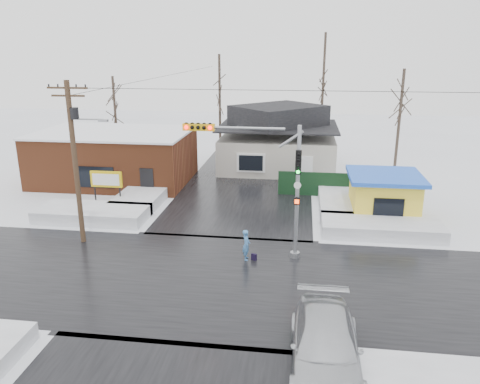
# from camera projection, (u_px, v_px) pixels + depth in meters

# --- Properties ---
(ground) EXTENTS (120.00, 120.00, 0.00)m
(ground) POSITION_uv_depth(u_px,v_px,m) (209.00, 279.00, 22.34)
(ground) COLOR white
(ground) RESTS_ON ground
(road_ns) EXTENTS (10.00, 120.00, 0.02)m
(road_ns) POSITION_uv_depth(u_px,v_px,m) (209.00, 279.00, 22.33)
(road_ns) COLOR black
(road_ns) RESTS_ON ground
(road_ew) EXTENTS (120.00, 10.00, 0.02)m
(road_ew) POSITION_uv_depth(u_px,v_px,m) (209.00, 279.00, 22.33)
(road_ew) COLOR black
(road_ew) RESTS_ON ground
(snowbank_nw) EXTENTS (7.00, 3.00, 0.80)m
(snowbank_nw) POSITION_uv_depth(u_px,v_px,m) (93.00, 214.00, 29.98)
(snowbank_nw) COLOR white
(snowbank_nw) RESTS_ON ground
(snowbank_ne) EXTENTS (7.00, 3.00, 0.80)m
(snowbank_ne) POSITION_uv_depth(u_px,v_px,m) (381.00, 227.00, 27.71)
(snowbank_ne) COLOR white
(snowbank_ne) RESTS_ON ground
(snowbank_nside_w) EXTENTS (3.00, 8.00, 0.80)m
(snowbank_nside_w) POSITION_uv_depth(u_px,v_px,m) (148.00, 192.00, 34.46)
(snowbank_nside_w) COLOR white
(snowbank_nside_w) RESTS_ON ground
(snowbank_nside_e) EXTENTS (3.00, 8.00, 0.80)m
(snowbank_nside_e) POSITION_uv_depth(u_px,v_px,m) (341.00, 200.00, 32.69)
(snowbank_nside_e) COLOR white
(snowbank_nside_e) RESTS_ON ground
(traffic_signal) EXTENTS (6.05, 0.68, 7.00)m
(traffic_signal) POSITION_uv_depth(u_px,v_px,m) (267.00, 173.00, 23.49)
(traffic_signal) COLOR gray
(traffic_signal) RESTS_ON ground
(utility_pole) EXTENTS (3.15, 0.44, 9.00)m
(utility_pole) POSITION_uv_depth(u_px,v_px,m) (75.00, 154.00, 25.14)
(utility_pole) COLOR #382619
(utility_pole) RESTS_ON ground
(brick_building) EXTENTS (12.20, 8.20, 4.12)m
(brick_building) POSITION_uv_depth(u_px,v_px,m) (115.00, 156.00, 38.26)
(brick_building) COLOR brown
(brick_building) RESTS_ON ground
(marquee_sign) EXTENTS (2.20, 0.21, 2.55)m
(marquee_sign) POSITION_uv_depth(u_px,v_px,m) (106.00, 180.00, 31.89)
(marquee_sign) COLOR black
(marquee_sign) RESTS_ON ground
(house) EXTENTS (10.40, 8.40, 5.76)m
(house) POSITION_uv_depth(u_px,v_px,m) (278.00, 140.00, 42.13)
(house) COLOR beige
(house) RESTS_ON ground
(kiosk) EXTENTS (4.60, 4.60, 2.88)m
(kiosk) POSITION_uv_depth(u_px,v_px,m) (383.00, 195.00, 30.16)
(kiosk) COLOR yellow
(kiosk) RESTS_ON ground
(fence) EXTENTS (8.00, 0.12, 1.80)m
(fence) POSITION_uv_depth(u_px,v_px,m) (332.00, 185.00, 34.50)
(fence) COLOR black
(fence) RESTS_ON ground
(tree_far_left) EXTENTS (3.00, 3.00, 10.00)m
(tree_far_left) POSITION_uv_depth(u_px,v_px,m) (219.00, 76.00, 45.10)
(tree_far_left) COLOR #332821
(tree_far_left) RESTS_ON ground
(tree_far_mid) EXTENTS (3.00, 3.00, 12.00)m
(tree_far_mid) POSITION_uv_depth(u_px,v_px,m) (324.00, 59.00, 45.26)
(tree_far_mid) COLOR #332821
(tree_far_mid) RESTS_ON ground
(tree_far_right) EXTENTS (3.00, 3.00, 9.00)m
(tree_far_right) POSITION_uv_depth(u_px,v_px,m) (402.00, 92.00, 37.63)
(tree_far_right) COLOR #332821
(tree_far_right) RESTS_ON ground
(tree_far_west) EXTENTS (3.00, 3.00, 8.00)m
(tree_far_west) POSITION_uv_depth(u_px,v_px,m) (114.00, 93.00, 44.95)
(tree_far_west) COLOR #332821
(tree_far_west) RESTS_ON ground
(pedestrian) EXTENTS (0.46, 0.64, 1.63)m
(pedestrian) POSITION_uv_depth(u_px,v_px,m) (246.00, 245.00, 24.18)
(pedestrian) COLOR #447EBE
(pedestrian) RESTS_ON ground
(car) EXTENTS (2.41, 5.86, 1.70)m
(car) POSITION_uv_depth(u_px,v_px,m) (325.00, 347.00, 15.91)
(car) COLOR silver
(car) RESTS_ON ground
(shopping_bag) EXTENTS (0.30, 0.21, 0.35)m
(shopping_bag) POSITION_uv_depth(u_px,v_px,m) (254.00, 257.00, 24.27)
(shopping_bag) COLOR black
(shopping_bag) RESTS_ON ground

